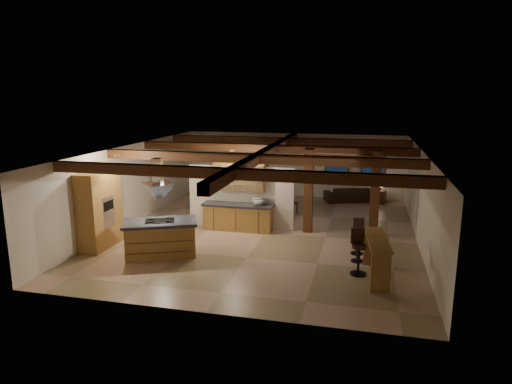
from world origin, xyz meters
TOP-DOWN VIEW (x-y plane):
  - ground at (0.00, 0.00)m, footprint 12.00×12.00m
  - room_walls at (0.00, 0.00)m, footprint 12.00×12.00m
  - ceiling_beams at (0.00, 0.00)m, footprint 10.00×12.00m
  - timber_posts at (2.50, 0.50)m, footprint 2.50×0.30m
  - partition_wall at (-1.00, 0.50)m, footprint 3.80×0.18m
  - pantry_cabinet at (-4.67, -2.60)m, footprint 0.67×1.60m
  - back_counter at (-1.00, 0.11)m, footprint 2.50×0.66m
  - upper_display_cabinet at (-1.00, 0.31)m, footprint 1.80×0.36m
  - range_hood at (-2.55, -2.84)m, footprint 1.10×1.10m
  - back_windows at (2.80, 5.93)m, footprint 2.70×0.07m
  - framed_art at (-1.50, 5.94)m, footprint 0.65×0.05m
  - recessed_cans at (-2.53, -1.93)m, footprint 3.16×2.46m
  - kitchen_island at (-2.55, -2.84)m, footprint 2.41×1.89m
  - dining_table at (-0.44, 2.27)m, footprint 1.85×1.24m
  - sofa at (2.65, 5.44)m, footprint 2.35×1.59m
  - microwave at (-0.23, 0.11)m, footprint 0.49×0.42m
  - bar_counter at (3.64, -3.11)m, footprint 0.71×2.09m
  - side_table at (3.93, 5.41)m, footprint 0.55×0.55m
  - table_lamp at (3.93, 5.41)m, footprint 0.29×0.29m
  - bar_stool_a at (3.18, -2.96)m, footprint 0.45×0.47m
  - bar_stool_b at (3.16, -2.00)m, footprint 0.37×0.38m
  - bar_stool_c at (3.13, -1.36)m, footprint 0.37×0.38m
  - dining_chairs at (-0.44, 2.27)m, footprint 2.36×2.36m

SIDE VIEW (x-z plane):
  - ground at x=0.00m, z-range 0.00..0.00m
  - side_table at x=3.93m, z-range 0.00..0.57m
  - dining_table at x=-0.44m, z-range 0.00..0.60m
  - sofa at x=2.65m, z-range 0.00..0.64m
  - back_counter at x=-1.00m, z-range 0.01..0.95m
  - bar_stool_b at x=3.16m, z-range 0.01..1.03m
  - kitchen_island at x=-2.55m, z-range 0.00..1.06m
  - bar_stool_c at x=3.13m, z-range 0.01..1.08m
  - dining_chairs at x=-0.44m, z-range 0.01..1.20m
  - bar_stool_a at x=3.18m, z-range 0.01..1.24m
  - bar_counter at x=3.64m, z-range 0.19..1.26m
  - table_lamp at x=3.93m, z-range 0.64..0.98m
  - microwave at x=-0.23m, z-range 0.94..1.17m
  - partition_wall at x=-1.00m, z-range 0.00..2.20m
  - pantry_cabinet at x=-4.67m, z-range 0.00..2.40m
  - back_windows at x=2.80m, z-range 0.65..2.35m
  - framed_art at x=-1.50m, z-range 1.27..2.12m
  - timber_posts at x=2.50m, z-range 0.31..3.21m
  - room_walls at x=0.00m, z-range -4.22..7.78m
  - range_hood at x=-2.55m, z-range 1.08..2.48m
  - upper_display_cabinet at x=-1.00m, z-range 1.37..2.33m
  - ceiling_beams at x=0.00m, z-range 2.62..2.90m
  - recessed_cans at x=-2.53m, z-range 2.85..2.89m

